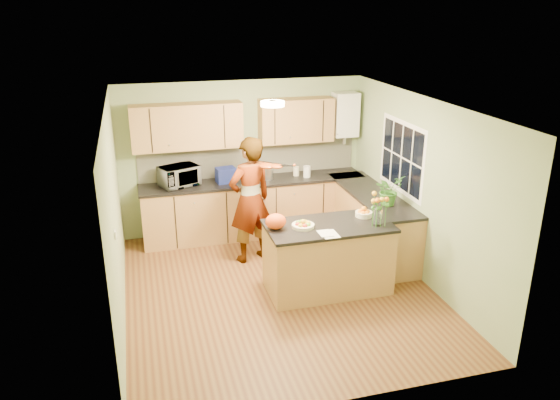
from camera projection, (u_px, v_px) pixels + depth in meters
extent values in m
plane|color=#583019|center=(279.00, 290.00, 7.34)|extent=(4.50, 4.50, 0.00)
cube|color=white|center=(279.00, 105.00, 6.48)|extent=(4.00, 4.50, 0.02)
cube|color=gray|center=(243.00, 157.00, 8.95)|extent=(4.00, 0.02, 2.50)
cube|color=gray|center=(345.00, 288.00, 4.87)|extent=(4.00, 0.02, 2.50)
cube|color=gray|center=(115.00, 219.00, 6.41)|extent=(0.02, 4.50, 2.50)
cube|color=gray|center=(421.00, 190.00, 7.40)|extent=(0.02, 4.50, 2.50)
cube|color=#A98243|center=(254.00, 208.00, 8.97)|extent=(3.60, 0.60, 0.90)
cube|color=black|center=(254.00, 181.00, 8.80)|extent=(3.64, 0.62, 0.04)
cube|color=#A98243|center=(371.00, 223.00, 8.37)|extent=(0.60, 2.20, 0.90)
cube|color=black|center=(372.00, 194.00, 8.21)|extent=(0.62, 2.24, 0.04)
cube|color=beige|center=(249.00, 160.00, 8.98)|extent=(3.60, 0.02, 0.52)
cube|color=#A98243|center=(187.00, 126.00, 8.37)|extent=(1.70, 0.34, 0.70)
cube|color=#A98243|center=(296.00, 120.00, 8.80)|extent=(1.20, 0.34, 0.70)
cube|color=white|center=(345.00, 114.00, 9.00)|extent=(0.40, 0.30, 0.72)
cylinder|color=silver|center=(344.00, 138.00, 9.14)|extent=(0.06, 0.06, 0.20)
cube|color=white|center=(402.00, 157.00, 7.84)|extent=(0.01, 1.30, 1.05)
cube|color=black|center=(401.00, 157.00, 7.84)|extent=(0.01, 1.18, 0.92)
cube|color=white|center=(115.00, 234.00, 5.86)|extent=(0.02, 0.09, 0.09)
cylinder|color=#FFEABF|center=(273.00, 104.00, 6.76)|extent=(0.30, 0.30, 0.06)
cylinder|color=white|center=(273.00, 101.00, 6.75)|extent=(0.10, 0.10, 0.02)
cube|color=#A98243|center=(328.00, 259.00, 7.22)|extent=(1.60, 0.80, 0.90)
cube|color=black|center=(329.00, 226.00, 7.06)|extent=(1.64, 0.84, 0.04)
cylinder|color=beige|center=(303.00, 226.00, 6.96)|extent=(0.29, 0.29, 0.04)
cylinder|color=beige|center=(364.00, 214.00, 7.32)|extent=(0.23, 0.23, 0.07)
cylinder|color=silver|center=(378.00, 217.00, 7.00)|extent=(0.11, 0.11, 0.22)
ellipsoid|color=#F34C14|center=(276.00, 221.00, 6.89)|extent=(0.33, 0.31, 0.20)
cube|color=white|center=(330.00, 234.00, 6.76)|extent=(0.20, 0.27, 0.01)
imported|color=tan|center=(250.00, 200.00, 7.91)|extent=(0.80, 0.66, 1.89)
imported|color=white|center=(179.00, 176.00, 8.48)|extent=(0.68, 0.58, 0.32)
cube|color=#212F98|center=(226.00, 175.00, 8.66)|extent=(0.33, 0.26, 0.24)
cylinder|color=silver|center=(268.00, 172.00, 8.81)|extent=(0.18, 0.18, 0.24)
sphere|color=black|center=(267.00, 162.00, 8.76)|extent=(0.09, 0.09, 0.09)
cylinder|color=beige|center=(296.00, 171.00, 9.01)|extent=(0.10, 0.10, 0.15)
cylinder|color=white|center=(307.00, 172.00, 8.93)|extent=(0.12, 0.12, 0.19)
imported|color=#3A7A28|center=(389.00, 190.00, 7.68)|extent=(0.48, 0.45, 0.43)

